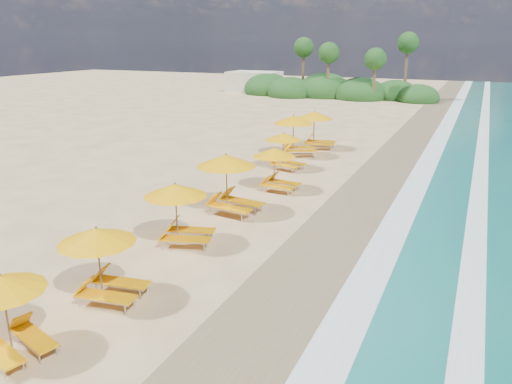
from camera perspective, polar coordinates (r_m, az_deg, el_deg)
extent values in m
plane|color=#DCBB81|center=(20.98, 0.00, -3.13)|extent=(160.00, 160.00, 0.00)
cube|color=#8E7D54|center=(19.77, 10.66, -4.73)|extent=(4.00, 160.00, 0.01)
cube|color=white|center=(19.51, 14.95, -5.26)|extent=(1.20, 160.00, 0.01)
cube|color=white|center=(19.34, 23.76, -6.42)|extent=(0.80, 160.00, 0.01)
cylinder|color=olive|center=(13.58, -26.70, -12.43)|extent=(0.05, 0.05, 1.99)
cone|color=#F6A405|center=(13.21, -27.19, -9.30)|extent=(2.53, 2.53, 0.40)
sphere|color=olive|center=(13.12, -27.32, -8.43)|extent=(0.07, 0.07, 0.07)
cylinder|color=olive|center=(15.09, -17.51, -7.93)|extent=(0.05, 0.05, 2.16)
cone|color=#F6A405|center=(14.75, -17.82, -4.76)|extent=(2.55, 2.55, 0.43)
sphere|color=olive|center=(14.66, -17.91, -3.89)|extent=(0.08, 0.08, 0.08)
cylinder|color=olive|center=(18.42, -9.11, -2.56)|extent=(0.06, 0.06, 2.26)
cone|color=#F6A405|center=(18.13, -9.25, 0.23)|extent=(2.90, 2.90, 0.45)
sphere|color=olive|center=(18.06, -9.29, 0.99)|extent=(0.08, 0.08, 0.08)
cylinder|color=olive|center=(21.56, -3.39, 0.93)|extent=(0.06, 0.06, 2.52)
cone|color=#F6A405|center=(21.29, -3.43, 3.64)|extent=(2.92, 2.92, 0.51)
sphere|color=olive|center=(21.22, -3.45, 4.38)|extent=(0.09, 0.09, 0.09)
cylinder|color=olive|center=(24.74, 2.11, 2.60)|extent=(0.05, 0.05, 2.11)
cone|color=#F6A405|center=(24.54, 2.13, 4.58)|extent=(2.35, 2.35, 0.42)
sphere|color=olive|center=(24.49, 2.13, 5.12)|extent=(0.08, 0.08, 0.08)
cylinder|color=olive|center=(28.93, 3.13, 4.70)|extent=(0.05, 0.05, 2.08)
cone|color=#F6A405|center=(28.76, 3.15, 6.38)|extent=(2.57, 2.57, 0.42)
sphere|color=olive|center=(28.72, 3.16, 6.84)|extent=(0.07, 0.07, 0.07)
cylinder|color=olive|center=(32.25, 4.28, 6.41)|extent=(0.06, 0.06, 2.56)
cone|color=#F6A405|center=(32.07, 4.33, 8.28)|extent=(3.49, 3.49, 0.51)
sphere|color=olive|center=(32.02, 4.34, 8.78)|extent=(0.09, 0.09, 0.09)
cylinder|color=olive|center=(34.70, 6.66, 7.07)|extent=(0.06, 0.06, 2.51)
cone|color=#F6A405|center=(34.54, 6.72, 8.77)|extent=(2.94, 2.94, 0.50)
sphere|color=olive|center=(34.50, 6.74, 9.23)|extent=(0.09, 0.09, 0.09)
ellipsoid|color=#163D14|center=(64.83, 11.87, 10.94)|extent=(6.40, 6.40, 4.16)
ellipsoid|color=#163D14|center=(67.04, 7.82, 11.40)|extent=(7.20, 7.20, 4.68)
ellipsoid|color=#163D14|center=(66.43, 3.94, 11.36)|extent=(6.00, 6.00, 3.90)
ellipsoid|color=#163D14|center=(66.05, 15.70, 10.71)|extent=(5.60, 5.60, 3.64)
ellipsoid|color=#163D14|center=(69.75, 1.39, 11.72)|extent=(6.60, 6.60, 4.29)
ellipsoid|color=#163D14|center=(63.68, 18.10, 10.23)|extent=(5.00, 5.00, 3.25)
cylinder|color=brown|center=(62.30, 13.38, 12.33)|extent=(0.36, 0.36, 5.00)
sphere|color=#163D14|center=(62.15, 13.55, 14.63)|extent=(2.60, 2.60, 2.60)
cylinder|color=brown|center=(64.67, 8.24, 13.04)|extent=(0.36, 0.36, 5.60)
sphere|color=#163D14|center=(64.54, 8.35, 15.52)|extent=(2.60, 2.60, 2.60)
cylinder|color=brown|center=(67.77, 5.41, 13.58)|extent=(0.36, 0.36, 6.20)
sphere|color=#163D14|center=(67.65, 5.49, 16.20)|extent=(2.60, 2.60, 2.60)
cylinder|color=brown|center=(65.67, 16.78, 13.10)|extent=(0.36, 0.36, 6.80)
sphere|color=#163D14|center=(65.56, 17.05, 16.05)|extent=(2.60, 2.60, 2.60)
cube|color=beige|center=(72.71, -0.20, 12.55)|extent=(7.00, 5.00, 2.80)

